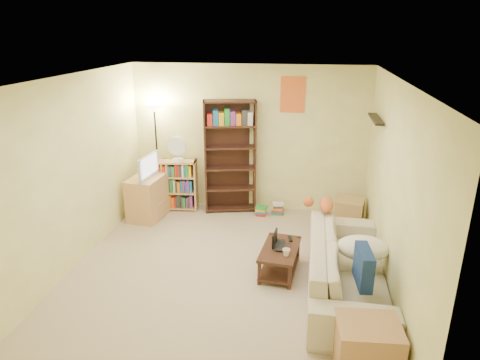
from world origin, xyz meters
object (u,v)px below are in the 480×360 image
object	(u,v)px
tall_bookshelf	(230,154)
end_cabinet	(367,346)
coffee_table	(280,257)
floor_lamp	(155,126)
tabby_cat	(323,204)
television	(145,166)
mug	(286,252)
desk_fan	(177,148)
tv_stand	(147,198)
short_bookshelf	(177,185)
side_table	(349,213)
laptop	(283,246)
sofa	(347,267)

from	to	relation	value
tall_bookshelf	end_cabinet	bearing A→B (deg)	-74.27
coffee_table	floor_lamp	xyz separation A→B (m)	(-2.31, 1.92, 1.25)
tall_bookshelf	floor_lamp	size ratio (longest dim) A/B	1.05
tabby_cat	television	distance (m)	2.97
coffee_table	mug	bearing A→B (deg)	-58.32
desk_fan	end_cabinet	size ratio (longest dim) A/B	0.76
end_cabinet	tv_stand	bearing A→B (deg)	138.03
tall_bookshelf	short_bookshelf	xyz separation A→B (m)	(-0.93, -0.10, -0.58)
mug	side_table	xyz separation A→B (m)	(0.91, 1.72, -0.16)
laptop	tv_stand	world-z (taller)	tv_stand
desk_fan	floor_lamp	xyz separation A→B (m)	(-0.41, 0.14, 0.34)
laptop	coffee_table	bearing A→B (deg)	136.84
coffee_table	side_table	size ratio (longest dim) A/B	1.76
short_bookshelf	side_table	distance (m)	2.96
floor_lamp	short_bookshelf	bearing A→B (deg)	-14.81
television	short_bookshelf	bearing A→B (deg)	-34.10
sofa	end_cabinet	size ratio (longest dim) A/B	3.99
sofa	floor_lamp	bearing A→B (deg)	54.99
coffee_table	laptop	xyz separation A→B (m)	(0.04, 0.04, 0.15)
tall_bookshelf	desk_fan	bearing A→B (deg)	175.60
laptop	tv_stand	distance (m)	2.72
television	end_cabinet	xyz separation A→B (m)	(3.25, -2.93, -0.67)
sofa	coffee_table	bearing A→B (deg)	70.08
short_bookshelf	tall_bookshelf	bearing A→B (deg)	-0.73
mug	desk_fan	bearing A→B (deg)	135.20
mug	tall_bookshelf	bearing A→B (deg)	117.55
sofa	end_cabinet	xyz separation A→B (m)	(0.10, -1.24, -0.10)
sofa	tall_bookshelf	bearing A→B (deg)	39.93
mug	desk_fan	world-z (taller)	desk_fan
television	short_bookshelf	size ratio (longest dim) A/B	0.76
tv_stand	desk_fan	world-z (taller)	desk_fan
laptop	mug	xyz separation A→B (m)	(0.05, -0.23, 0.03)
mug	tall_bookshelf	xyz separation A→B (m)	(-1.10, 2.11, 0.62)
laptop	desk_fan	xyz separation A→B (m)	(-1.93, 1.74, 0.76)
desk_fan	tall_bookshelf	bearing A→B (deg)	9.07
desk_fan	side_table	distance (m)	3.03
coffee_table	television	distance (m)	2.79
laptop	tall_bookshelf	xyz separation A→B (m)	(-1.05, 1.88, 0.65)
television	desk_fan	size ratio (longest dim) A/B	1.54
tv_stand	side_table	bearing A→B (deg)	9.37
tv_stand	desk_fan	bearing A→B (deg)	49.45
tabby_cat	tv_stand	distance (m)	3.00
sofa	short_bookshelf	bearing A→B (deg)	52.81
coffee_table	side_table	xyz separation A→B (m)	(1.00, 1.53, 0.02)
mug	side_table	world-z (taller)	side_table
television	tall_bookshelf	bearing A→B (deg)	-60.91
tv_stand	desk_fan	size ratio (longest dim) A/B	1.64
tabby_cat	tall_bookshelf	size ratio (longest dim) A/B	0.27
tabby_cat	television	size ratio (longest dim) A/B	0.78
laptop	television	size ratio (longest dim) A/B	0.48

